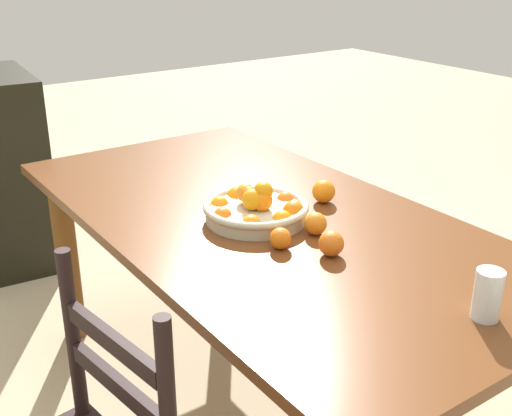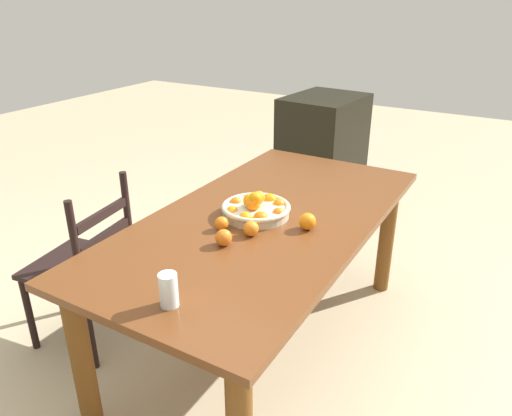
% 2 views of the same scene
% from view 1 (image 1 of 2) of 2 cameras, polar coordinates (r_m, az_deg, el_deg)
% --- Properties ---
extents(ground_plane, '(12.00, 12.00, 0.00)m').
position_cam_1_polar(ground_plane, '(2.44, 0.56, -17.12)').
color(ground_plane, '#BEAE89').
extents(dining_table, '(1.89, 0.96, 0.75)m').
position_cam_1_polar(dining_table, '(2.10, 0.62, -3.61)').
color(dining_table, brown).
rests_on(dining_table, ground).
extents(fruit_bowl, '(0.33, 0.33, 0.13)m').
position_cam_1_polar(fruit_bowl, '(2.00, 0.01, -0.03)').
color(fruit_bowl, beige).
rests_on(fruit_bowl, dining_table).
extents(orange_loose_0, '(0.07, 0.07, 0.07)m').
position_cam_1_polar(orange_loose_0, '(1.79, 6.62, -3.12)').
color(orange_loose_0, orange).
rests_on(orange_loose_0, dining_table).
extents(orange_loose_1, '(0.08, 0.08, 0.08)m').
position_cam_1_polar(orange_loose_1, '(2.15, 5.96, 1.46)').
color(orange_loose_1, orange).
rests_on(orange_loose_1, dining_table).
extents(orange_loose_2, '(0.07, 0.07, 0.07)m').
position_cam_1_polar(orange_loose_2, '(1.91, 5.25, -1.37)').
color(orange_loose_2, orange).
rests_on(orange_loose_2, dining_table).
extents(orange_loose_3, '(0.06, 0.06, 0.06)m').
position_cam_1_polar(orange_loose_3, '(1.82, 2.15, -2.68)').
color(orange_loose_3, orange).
rests_on(orange_loose_3, dining_table).
extents(drinking_glass, '(0.06, 0.06, 0.12)m').
position_cam_1_polar(drinking_glass, '(1.57, 19.66, -7.18)').
color(drinking_glass, silver).
rests_on(drinking_glass, dining_table).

